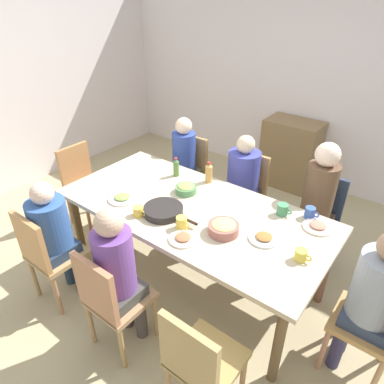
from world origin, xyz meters
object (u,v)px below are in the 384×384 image
(chair_2, at_px, (188,170))
(person_4, at_px, (53,231))
(chair_4, at_px, (47,253))
(cup_3, at_px, (182,223))
(plate_2, at_px, (318,226))
(person_7, at_px, (242,178))
(side_cabinet, at_px, (290,154))
(person_2, at_px, (183,159))
(chair_6, at_px, (380,323))
(plate_3, at_px, (122,198))
(cup_4, at_px, (310,213))
(plate_0, at_px, (183,238))
(person_6, at_px, (374,294))
(plate_1, at_px, (264,238))
(chair_7, at_px, (245,190))
(bottle_0, at_px, (209,173))
(chair_5, at_px, (316,216))
(cup_1, at_px, (301,255))
(bottle_1, at_px, (176,167))
(chair_3, at_px, (111,298))
(person_3, at_px, (117,269))
(cup_2, at_px, (283,210))
(bowl_0, at_px, (223,228))
(chair_1, at_px, (199,361))
(cup_0, at_px, (139,211))
(bowl_1, at_px, (186,189))
(serving_pan, at_px, (164,210))

(chair_2, relative_size, person_4, 0.80)
(chair_4, xyz_separation_m, cup_3, (0.88, 0.65, 0.32))
(plate_2, bearing_deg, person_7, 153.29)
(cup_3, bearing_deg, side_cabinet, 94.06)
(person_2, height_order, chair_6, person_2)
(plate_3, bearing_deg, chair_4, -107.90)
(cup_4, bearing_deg, cup_3, -134.35)
(plate_0, bearing_deg, side_cabinet, 96.01)
(person_6, relative_size, plate_0, 5.62)
(chair_2, distance_m, plate_1, 1.74)
(person_6, relative_size, plate_3, 4.81)
(chair_7, height_order, cup_4, chair_7)
(cup_3, bearing_deg, bottle_0, 109.84)
(plate_1, bearing_deg, chair_5, 84.26)
(plate_1, height_order, plate_2, same)
(person_6, distance_m, person_7, 1.66)
(chair_5, bearing_deg, chair_7, 180.00)
(cup_1, bearing_deg, person_7, 137.36)
(person_7, relative_size, plate_0, 5.45)
(bottle_1, bearing_deg, chair_3, -69.96)
(cup_1, bearing_deg, person_6, 7.25)
(person_3, relative_size, cup_2, 9.65)
(bottle_1, bearing_deg, cup_2, 0.66)
(chair_5, xyz_separation_m, person_6, (0.67, -0.92, 0.20))
(plate_1, height_order, cup_1, cup_1)
(person_3, xyz_separation_m, plate_2, (0.93, 1.19, 0.09))
(chair_4, xyz_separation_m, plate_0, (0.97, 0.55, 0.28))
(plate_3, bearing_deg, bowl_0, 8.42)
(bottle_0, bearing_deg, chair_2, 142.32)
(plate_2, xyz_separation_m, cup_3, (-0.82, -0.64, 0.04))
(plate_1, bearing_deg, side_cabinet, 108.26)
(chair_7, distance_m, person_7, 0.21)
(chair_5, height_order, cup_4, chair_5)
(plate_1, bearing_deg, person_4, -150.36)
(plate_3, bearing_deg, cup_2, 27.92)
(person_3, height_order, plate_3, person_3)
(chair_6, bearing_deg, bottle_0, 165.15)
(chair_1, xyz_separation_m, person_6, (0.67, 0.92, 0.20))
(cup_1, xyz_separation_m, side_cabinet, (-1.03, 2.27, -0.37))
(person_3, distance_m, side_cabinet, 3.05)
(cup_0, height_order, side_cabinet, side_cabinet)
(bowl_1, distance_m, bottle_0, 0.29)
(person_2, distance_m, serving_pan, 1.23)
(bottle_0, bearing_deg, person_4, -115.97)
(chair_7, relative_size, plate_1, 4.04)
(chair_1, distance_m, chair_6, 1.20)
(person_2, height_order, chair_7, person_2)
(side_cabinet, bearing_deg, cup_2, -69.24)
(cup_1, bearing_deg, plate_2, 95.05)
(chair_1, xyz_separation_m, bowl_0, (-0.37, 0.80, 0.31))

